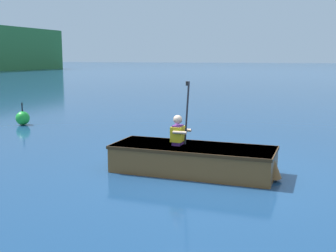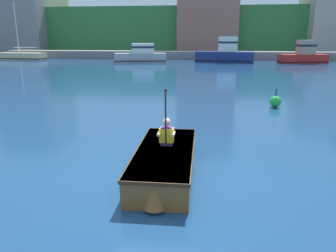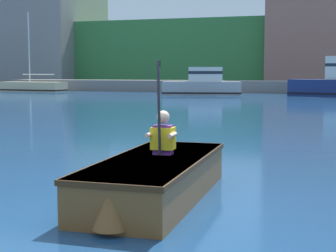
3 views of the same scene
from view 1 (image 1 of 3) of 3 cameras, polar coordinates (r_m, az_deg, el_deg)
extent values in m
plane|color=navy|center=(7.91, 6.26, -6.62)|extent=(300.00, 300.00, 0.00)
cube|color=brown|center=(7.98, 3.37, -4.52)|extent=(1.14, 3.03, 0.52)
cube|color=#432A13|center=(7.92, 3.38, -2.92)|extent=(1.18, 3.07, 0.06)
cube|color=#432A13|center=(7.93, 3.38, -2.99)|extent=(0.94, 2.61, 0.02)
cone|color=brown|center=(7.69, 13.80, -5.10)|extent=(0.39, 0.39, 0.46)
cube|color=brown|center=(8.00, 1.83, -2.95)|extent=(1.04, 0.17, 0.03)
cube|color=#592672|center=(7.97, 1.32, -1.22)|extent=(0.24, 0.16, 0.38)
cube|color=yellow|center=(7.97, 1.32, -1.08)|extent=(0.29, 0.21, 0.29)
sphere|color=beige|center=(7.92, 1.33, 0.89)|extent=(0.17, 0.17, 0.17)
cylinder|color=beige|center=(7.79, 1.59, -0.90)|extent=(0.06, 0.26, 0.06)
cylinder|color=beige|center=(8.07, 2.27, -0.54)|extent=(0.06, 0.26, 0.06)
cylinder|color=#232328|center=(7.85, 2.58, 1.74)|extent=(0.04, 0.11, 1.19)
cylinder|color=black|center=(7.79, 2.61, 5.78)|extent=(0.05, 0.05, 0.08)
sphere|color=green|center=(14.32, -19.08, 1.01)|extent=(0.44, 0.44, 0.44)
cylinder|color=black|center=(14.28, -19.16, 2.44)|extent=(0.04, 0.04, 0.28)
camera|label=2|loc=(9.02, 46.47, 9.94)|focal=35.00mm
camera|label=3|loc=(10.11, 42.17, 3.63)|focal=55.00mm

